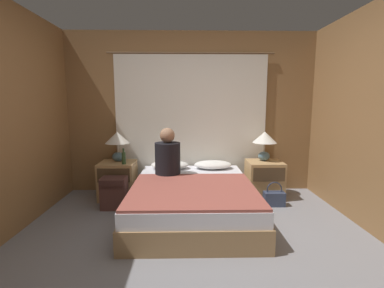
% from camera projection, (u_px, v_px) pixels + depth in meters
% --- Properties ---
extents(ground_plane, '(16.00, 16.00, 0.00)m').
position_uv_depth(ground_plane, '(195.00, 261.00, 2.52)').
color(ground_plane, gray).
extents(wall_back, '(3.98, 0.06, 2.50)m').
position_uv_depth(wall_back, '(191.00, 113.00, 4.42)').
color(wall_back, olive).
rests_on(wall_back, ground_plane).
extents(curtain_panel, '(2.56, 0.03, 2.18)m').
position_uv_depth(curtain_panel, '(191.00, 124.00, 4.38)').
color(curtain_panel, white).
rests_on(curtain_panel, ground_plane).
extents(bed, '(1.49, 1.96, 0.42)m').
position_uv_depth(bed, '(192.00, 200.00, 3.50)').
color(bed, '#99754C').
rests_on(bed, ground_plane).
extents(nightstand_left, '(0.51, 0.47, 0.55)m').
position_uv_depth(nightstand_left, '(118.00, 180.00, 4.13)').
color(nightstand_left, tan).
rests_on(nightstand_left, ground_plane).
extents(nightstand_right, '(0.51, 0.47, 0.55)m').
position_uv_depth(nightstand_right, '(264.00, 179.00, 4.17)').
color(nightstand_right, tan).
rests_on(nightstand_right, ground_plane).
extents(lamp_left, '(0.36, 0.36, 0.44)m').
position_uv_depth(lamp_left, '(117.00, 141.00, 4.10)').
color(lamp_left, slate).
rests_on(lamp_left, nightstand_left).
extents(lamp_right, '(0.36, 0.36, 0.44)m').
position_uv_depth(lamp_right, '(265.00, 140.00, 4.15)').
color(lamp_right, slate).
rests_on(lamp_right, nightstand_right).
extents(pillow_left, '(0.56, 0.36, 0.12)m').
position_uv_depth(pillow_left, '(170.00, 165.00, 4.20)').
color(pillow_left, white).
rests_on(pillow_left, bed).
extents(pillow_right, '(0.56, 0.36, 0.12)m').
position_uv_depth(pillow_right, '(213.00, 165.00, 4.21)').
color(pillow_right, white).
rests_on(pillow_right, bed).
extents(blanket_on_bed, '(1.43, 1.29, 0.03)m').
position_uv_depth(blanket_on_bed, '(193.00, 190.00, 3.16)').
color(blanket_on_bed, '#994C42').
rests_on(blanket_on_bed, bed).
extents(person_left_in_bed, '(0.35, 0.35, 0.66)m').
position_uv_depth(person_left_in_bed, '(168.00, 156.00, 3.79)').
color(person_left_in_bed, black).
rests_on(person_left_in_bed, bed).
extents(beer_bottle_on_left_stand, '(0.06, 0.06, 0.23)m').
position_uv_depth(beer_bottle_on_left_stand, '(124.00, 158.00, 3.95)').
color(beer_bottle_on_left_stand, '#2D4C28').
rests_on(beer_bottle_on_left_stand, nightstand_left).
extents(backpack_on_floor, '(0.33, 0.26, 0.43)m').
position_uv_depth(backpack_on_floor, '(114.00, 191.00, 3.73)').
color(backpack_on_floor, brown).
rests_on(backpack_on_floor, ground_plane).
extents(handbag_on_floor, '(0.28, 0.14, 0.34)m').
position_uv_depth(handbag_on_floor, '(274.00, 198.00, 3.85)').
color(handbag_on_floor, '#333D56').
rests_on(handbag_on_floor, ground_plane).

